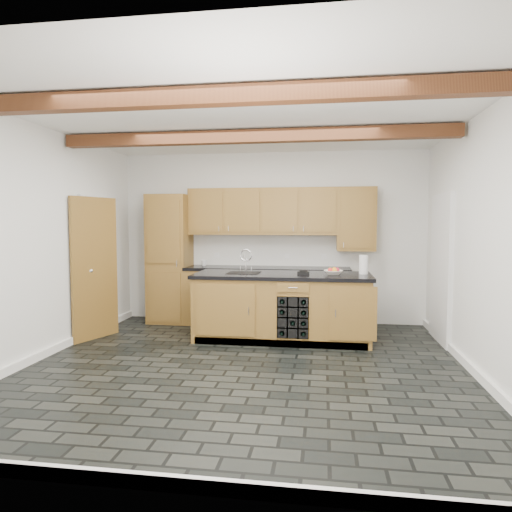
{
  "coord_description": "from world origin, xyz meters",
  "views": [
    {
      "loc": [
        0.87,
        -5.04,
        1.62
      ],
      "look_at": [
        0.0,
        0.8,
        1.21
      ],
      "focal_mm": 32.0,
      "sensor_mm": 36.0,
      "label": 1
    }
  ],
  "objects_px": {
    "island": "(283,307)",
    "paper_towel": "(364,265)",
    "kitchen_scale": "(303,273)",
    "fruit_bowl": "(333,272)"
  },
  "relations": [
    {
      "from": "paper_towel",
      "to": "kitchen_scale",
      "type": "bearing_deg",
      "value": -169.0
    },
    {
      "from": "island",
      "to": "kitchen_scale",
      "type": "bearing_deg",
      "value": -9.1
    },
    {
      "from": "kitchen_scale",
      "to": "paper_towel",
      "type": "xyz_separation_m",
      "value": [
        0.82,
        0.16,
        0.11
      ]
    },
    {
      "from": "island",
      "to": "fruit_bowl",
      "type": "height_order",
      "value": "fruit_bowl"
    },
    {
      "from": "fruit_bowl",
      "to": "paper_towel",
      "type": "bearing_deg",
      "value": 19.24
    },
    {
      "from": "island",
      "to": "paper_towel",
      "type": "xyz_separation_m",
      "value": [
        1.11,
        0.11,
        0.6
      ]
    },
    {
      "from": "island",
      "to": "kitchen_scale",
      "type": "distance_m",
      "value": 0.57
    },
    {
      "from": "fruit_bowl",
      "to": "paper_towel",
      "type": "xyz_separation_m",
      "value": [
        0.42,
        0.15,
        0.1
      ]
    },
    {
      "from": "kitchen_scale",
      "to": "fruit_bowl",
      "type": "bearing_deg",
      "value": 0.51
    },
    {
      "from": "island",
      "to": "fruit_bowl",
      "type": "relative_size",
      "value": 9.69
    }
  ]
}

